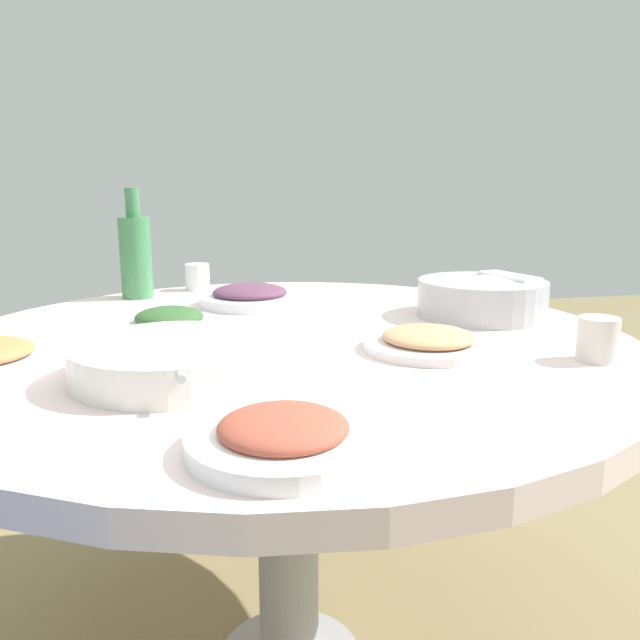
% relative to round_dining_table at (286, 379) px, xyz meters
% --- Properties ---
extents(round_dining_table, '(1.35, 1.35, 0.76)m').
position_rel_round_dining_table_xyz_m(round_dining_table, '(0.00, 0.00, 0.00)').
color(round_dining_table, '#99999E').
rests_on(round_dining_table, ground).
extents(rice_bowl, '(0.28, 0.28, 0.09)m').
position_rel_round_dining_table_xyz_m(rice_bowl, '(0.45, 0.09, 0.13)').
color(rice_bowl, '#B2B5BA').
rests_on(rice_bowl, round_dining_table).
extents(soup_bowl, '(0.30, 0.33, 0.06)m').
position_rel_round_dining_table_xyz_m(soup_bowl, '(-0.21, -0.24, 0.12)').
color(soup_bowl, white).
rests_on(soup_bowl, round_dining_table).
extents(dish_eggplant, '(0.25, 0.25, 0.05)m').
position_rel_round_dining_table_xyz_m(dish_eggplant, '(-0.04, 0.33, 0.11)').
color(dish_eggplant, silver).
rests_on(dish_eggplant, round_dining_table).
extents(dish_greens, '(0.20, 0.20, 0.05)m').
position_rel_round_dining_table_xyz_m(dish_greens, '(-0.22, 0.08, 0.11)').
color(dish_greens, white).
rests_on(dish_greens, round_dining_table).
extents(dish_shrimp, '(0.23, 0.23, 0.04)m').
position_rel_round_dining_table_xyz_m(dish_shrimp, '(0.23, -0.16, 0.10)').
color(dish_shrimp, silver).
rests_on(dish_shrimp, round_dining_table).
extents(dish_stirfry, '(0.22, 0.22, 0.05)m').
position_rel_round_dining_table_xyz_m(dish_stirfry, '(-0.08, -0.53, 0.11)').
color(dish_stirfry, white).
rests_on(dish_stirfry, round_dining_table).
extents(green_bottle, '(0.08, 0.08, 0.28)m').
position_rel_round_dining_table_xyz_m(green_bottle, '(-0.32, 0.49, 0.20)').
color(green_bottle, '#3F804D').
rests_on(green_bottle, round_dining_table).
extents(tea_cup_near, '(0.07, 0.07, 0.07)m').
position_rel_round_dining_table_xyz_m(tea_cup_near, '(-0.16, 0.58, 0.12)').
color(tea_cup_near, white).
rests_on(tea_cup_near, round_dining_table).
extents(tea_cup_far, '(0.07, 0.07, 0.07)m').
position_rel_round_dining_table_xyz_m(tea_cup_far, '(0.49, -0.28, 0.13)').
color(tea_cup_far, silver).
rests_on(tea_cup_far, round_dining_table).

